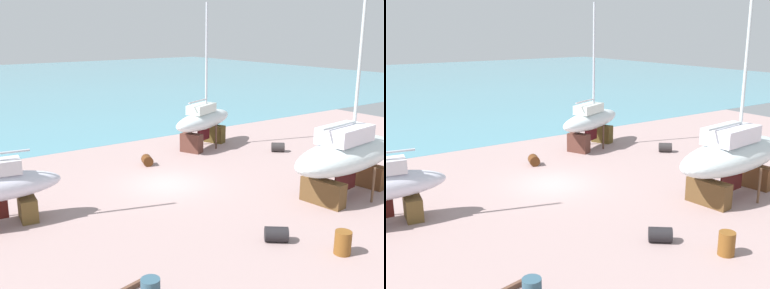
{
  "view_description": "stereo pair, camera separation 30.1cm",
  "coord_description": "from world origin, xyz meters",
  "views": [
    {
      "loc": [
        -12.49,
        -19.89,
        8.24
      ],
      "look_at": [
        1.32,
        -0.49,
        2.14
      ],
      "focal_mm": 42.51,
      "sensor_mm": 36.0,
      "label": 1
    },
    {
      "loc": [
        -12.24,
        -20.06,
        8.24
      ],
      "look_at": [
        1.32,
        -0.49,
        2.14
      ],
      "focal_mm": 42.51,
      "sensor_mm": 36.0,
      "label": 2
    }
  ],
  "objects": [
    {
      "name": "barrel_by_slipway",
      "position": [
        -0.13,
        -8.32,
        0.3
      ],
      "size": [
        1.1,
        1.05,
        0.61
      ],
      "primitive_type": "cylinder",
      "rotation": [
        1.57,
        0.0,
        4.03
      ],
      "color": "black",
      "rests_on": "ground"
    },
    {
      "name": "barrel_tipped_right",
      "position": [
        1.14,
        -10.49,
        0.46
      ],
      "size": [
        0.87,
        0.87,
        0.91
      ],
      "primitive_type": "cylinder",
      "rotation": [
        0.0,
        0.0,
        2.55
      ],
      "color": "brown",
      "rests_on": "ground"
    },
    {
      "name": "barrel_tipped_left",
      "position": [
        9.83,
        1.27,
        0.32
      ],
      "size": [
        1.07,
        1.04,
        0.64
      ],
      "primitive_type": "cylinder",
      "rotation": [
        1.57,
        0.0,
        4.01
      ],
      "color": "#2E2A2B",
      "rests_on": "ground"
    },
    {
      "name": "barrel_rust_far",
      "position": [
        0.89,
        3.69,
        0.31
      ],
      "size": [
        0.84,
        0.94,
        0.63
      ],
      "primitive_type": "cylinder",
      "rotation": [
        1.57,
        0.0,
        2.82
      ],
      "color": "#552C11",
      "rests_on": "ground"
    },
    {
      "name": "sailboat_large_starboard",
      "position": [
        6.53,
        -6.57,
        2.11
      ],
      "size": [
        8.26,
        3.51,
        14.66
      ],
      "rotation": [
        0.0,
        0.0,
        0.1
      ],
      "color": "brown",
      "rests_on": "ground"
    },
    {
      "name": "ground_plane",
      "position": [
        0.0,
        -3.93,
        0.0
      ],
      "size": [
        54.38,
        54.38,
        0.0
      ],
      "primitive_type": "plane",
      "color": "#A58987"
    },
    {
      "name": "sailboat_mid_port",
      "position": [
        6.42,
        5.27,
        1.89
      ],
      "size": [
        6.77,
        4.28,
        9.95
      ],
      "rotation": [
        0.0,
        0.0,
        0.4
      ],
      "color": "#53411D",
      "rests_on": "ground"
    }
  ]
}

